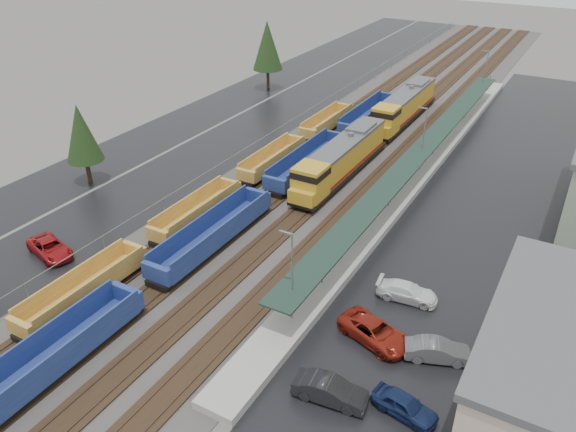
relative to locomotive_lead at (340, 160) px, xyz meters
name	(u,v)px	position (x,y,z in m)	size (l,w,h in m)	color
ballast_strip	(374,132)	(-2.00, 15.66, -2.38)	(20.00, 160.00, 0.08)	#302D2B
trackbed	(374,131)	(-2.00, 15.66, -2.26)	(14.60, 160.00, 0.22)	black
west_parking_lot	(279,114)	(-17.00, 15.66, -2.41)	(10.00, 160.00, 0.02)	black
west_road	(224,104)	(-27.00, 15.66, -2.41)	(9.00, 160.00, 0.02)	black
east_commuter_lot	(504,193)	(17.00, 5.66, -2.41)	(16.00, 100.00, 0.02)	black
station_platform	(420,169)	(7.50, 5.66, -1.69)	(3.00, 80.00, 8.00)	#9E9B93
chainlink_fence	(307,113)	(-11.50, 14.09, -0.81)	(0.08, 160.04, 2.02)	gray
tree_west_near	(81,133)	(-24.00, -14.34, 3.40)	(3.96, 3.96, 9.00)	#332316
tree_west_far	(267,45)	(-25.00, 25.66, 4.71)	(4.84, 4.84, 11.00)	#332316
locomotive_lead	(340,160)	(0.00, 0.00, 0.00)	(3.04, 20.06, 4.54)	black
locomotive_trail	(404,107)	(0.00, 21.00, 0.00)	(3.04, 20.06, 4.54)	black
well_string_yellow	(147,247)	(-8.00, -22.68, -1.31)	(2.47, 83.95, 2.19)	#A9742F
well_string_blue	(213,235)	(-4.00, -18.34, -1.19)	(2.80, 89.65, 2.49)	navy
parked_car_west_c	(50,248)	(-15.75, -26.70, -1.69)	(5.23, 2.41, 1.45)	maroon
parked_car_east_a	(330,391)	(13.10, -29.41, -1.63)	(4.81, 1.68, 1.59)	black
parked_car_east_b	(375,332)	(13.47, -22.87, -1.65)	(5.57, 2.57, 1.55)	maroon
parked_car_east_c	(407,292)	(13.91, -17.15, -1.72)	(4.81, 1.96, 1.40)	white
parked_car_east_d	(405,406)	(17.57, -28.19, -1.70)	(4.20, 1.69, 1.43)	#132048
parked_car_east_e	(438,351)	(17.94, -22.52, -1.67)	(4.53, 1.58, 1.49)	#5A5C5F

